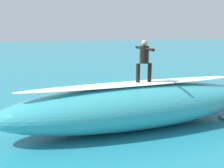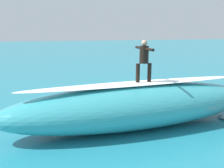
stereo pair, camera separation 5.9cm
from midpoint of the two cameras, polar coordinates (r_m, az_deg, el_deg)
ground_plane at (r=11.22m, az=1.65°, el=-6.24°), size 120.00×120.00×0.00m
wave_crest at (r=9.58m, az=5.29°, el=-4.65°), size 9.79×3.40×1.54m
wave_foam_lip at (r=9.39m, az=5.39°, el=0.10°), size 8.19×1.73×0.08m
surfboard_riding at (r=9.50m, az=6.79°, el=0.21°), size 1.86×0.70×0.08m
surfer_riding at (r=9.36m, az=6.93°, el=5.51°), size 0.58×1.37×1.45m
surfboard_paddling at (r=12.93m, az=-4.73°, el=-3.57°), size 2.28×1.81×0.10m
surfer_paddling at (r=12.98m, az=-4.30°, el=-2.64°), size 1.61×1.21×0.33m
foam_patch_near at (r=12.47m, az=17.05°, el=-4.67°), size 0.78×0.78×0.10m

